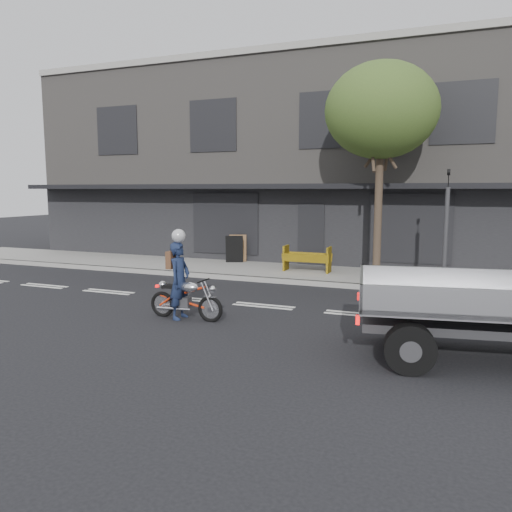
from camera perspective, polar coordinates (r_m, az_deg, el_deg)
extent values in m
plane|color=black|center=(12.73, 0.88, -5.73)|extent=(80.00, 80.00, 0.00)
cube|color=gray|center=(17.11, 6.46, -2.07)|extent=(32.00, 3.20, 0.15)
cube|color=gray|center=(15.59, 4.92, -2.99)|extent=(32.00, 0.20, 0.15)
cube|color=slate|center=(23.32, 10.92, 10.09)|extent=(26.00, 10.00, 8.00)
cylinder|color=#382B21|center=(15.96, 13.75, 4.03)|extent=(0.24, 0.24, 4.00)
ellipsoid|color=#36501E|center=(16.11, 14.14, 15.82)|extent=(3.40, 3.40, 2.89)
cylinder|color=#2D2D30|center=(15.01, 20.82, 1.62)|extent=(0.12, 0.12, 3.00)
imported|color=black|center=(14.94, 21.14, 8.31)|extent=(0.08, 0.10, 0.50)
torus|color=black|center=(11.85, -10.65, -5.44)|extent=(0.61, 0.09, 0.61)
torus|color=black|center=(11.23, -5.25, -6.06)|extent=(0.61, 0.09, 0.61)
cube|color=#2D2D30|center=(11.53, -8.24, -5.26)|extent=(0.31, 0.22, 0.25)
ellipsoid|color=#BABABF|center=(11.38, -7.65, -3.54)|extent=(0.49, 0.28, 0.25)
cube|color=black|center=(11.61, -9.50, -3.45)|extent=(0.48, 0.22, 0.08)
cylinder|color=black|center=(11.18, -6.03, -2.81)|extent=(0.04, 0.54, 0.03)
imported|color=#16203D|center=(11.48, -8.73, -2.80)|extent=(0.43, 0.65, 1.76)
cylinder|color=black|center=(8.46, 17.18, -10.12)|extent=(0.86, 0.43, 0.82)
cylinder|color=black|center=(10.22, 16.31, -7.02)|extent=(0.86, 0.43, 0.82)
cube|color=#2D2D30|center=(9.59, 27.16, -7.40)|extent=(5.07, 1.87, 0.15)
cube|color=#ACACB1|center=(9.30, 21.83, -5.02)|extent=(3.53, 2.60, 0.11)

